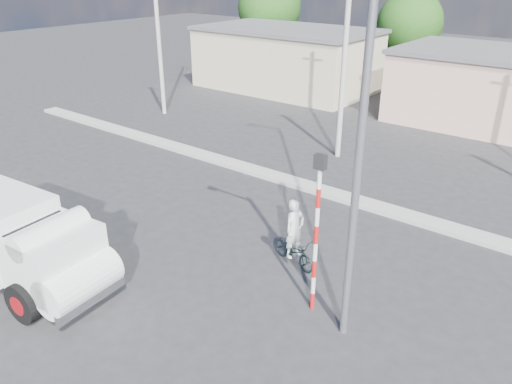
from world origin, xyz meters
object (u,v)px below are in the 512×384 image
Objects in this scene: truck at (17,240)px; traffic_pole at (317,222)px; streetlight at (353,141)px; cyclist at (294,238)px; bicycle at (294,251)px.

truck is 1.42× the size of traffic_pole.
streetlight is at bearing -17.73° from traffic_pole.
truck reaches higher than cyclist.
truck reaches higher than bicycle.
streetlight is (8.08, 3.74, 3.59)m from truck.
truck is at bearing 150.02° from cyclist.
bicycle is 0.94× the size of cyclist.
cyclist is at bearing 0.00° from bicycle.
bicycle is (5.54, 5.52, -0.92)m from truck.
traffic_pole is at bearing 162.27° from streetlight.
cyclist is at bearing 144.88° from streetlight.
truck is 7.84m from cyclist.
truck is at bearing -150.52° from traffic_pole.
bicycle is at bearing 137.13° from traffic_pole.
streetlight reaches higher than truck.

